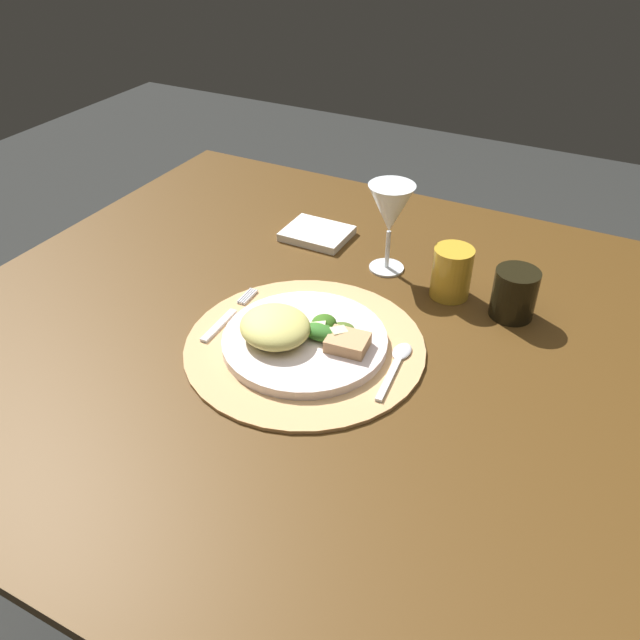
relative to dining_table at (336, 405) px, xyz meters
The scene contains 13 objects.
ground_plane 0.60m from the dining_table, ahead, with size 6.00×6.00×0.00m, color #272826.
dining_table is the anchor object (origin of this frame).
placemat 0.16m from the dining_table, 122.35° to the right, with size 0.37×0.37×0.01m, color tan.
dinner_plate 0.17m from the dining_table, 122.35° to the right, with size 0.25×0.25×0.01m, color silver.
pasta_serving 0.21m from the dining_table, 134.36° to the right, with size 0.11×0.10×0.04m, color #D7CF6C.
salad_greens 0.18m from the dining_table, 99.64° to the right, with size 0.09×0.07×0.02m.
bread_piece 0.19m from the dining_table, 49.83° to the right, with size 0.06×0.05×0.02m, color tan.
fork 0.24m from the dining_table, 165.09° to the right, with size 0.02×0.16×0.00m.
spoon 0.19m from the dining_table, 12.13° to the right, with size 0.03×0.14×0.01m.
napkin 0.36m from the dining_table, 123.55° to the left, with size 0.12×0.10×0.02m, color white.
wine_glass 0.35m from the dining_table, 92.89° to the left, with size 0.08×0.08×0.16m.
amber_tumbler 0.30m from the dining_table, 58.84° to the left, with size 0.07×0.07×0.09m, color gold.
dark_tumbler 0.35m from the dining_table, 38.98° to the left, with size 0.07×0.07×0.08m, color black.
Camera 1 is at (0.35, -0.73, 1.37)m, focal length 36.57 mm.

